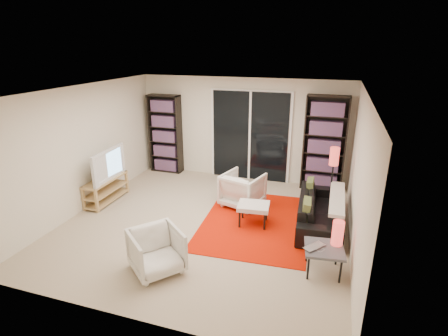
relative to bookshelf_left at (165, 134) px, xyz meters
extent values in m
plane|color=tan|center=(1.95, -2.33, -0.98)|extent=(5.00, 5.00, 0.00)
cube|color=beige|center=(1.95, 0.17, 0.22)|extent=(5.00, 0.02, 2.40)
cube|color=beige|center=(1.95, -4.83, 0.22)|extent=(5.00, 0.02, 2.40)
cube|color=beige|center=(-0.55, -2.33, 0.22)|extent=(0.02, 5.00, 2.40)
cube|color=beige|center=(4.45, -2.33, 0.22)|extent=(0.02, 5.00, 2.40)
cube|color=white|center=(1.95, -2.33, 1.42)|extent=(5.00, 5.00, 0.02)
cube|color=white|center=(2.15, 0.14, 0.07)|extent=(1.92, 0.06, 2.16)
cube|color=black|center=(2.15, 0.10, 0.07)|extent=(1.80, 0.02, 2.10)
cube|color=white|center=(2.15, 0.09, 0.07)|extent=(0.05, 0.02, 2.10)
cube|color=black|center=(0.00, 0.01, 0.00)|extent=(0.80, 0.30, 1.95)
cube|color=brown|center=(0.00, -0.01, 0.00)|extent=(0.70, 0.22, 1.85)
cube|color=black|center=(3.85, 0.01, 0.07)|extent=(0.90, 0.30, 2.10)
cube|color=brown|center=(3.85, -0.01, 0.07)|extent=(0.80, 0.22, 2.00)
cube|color=tan|center=(-0.36, -2.06, -0.50)|extent=(0.36, 1.13, 0.04)
cube|color=tan|center=(-0.36, -2.06, -0.73)|extent=(0.36, 1.13, 0.03)
cube|color=tan|center=(-0.36, -2.06, -0.92)|extent=(0.36, 1.13, 0.04)
cube|color=tan|center=(-0.51, -2.59, -0.73)|extent=(0.05, 0.05, 0.50)
cube|color=tan|center=(-0.51, -1.54, -0.73)|extent=(0.05, 0.05, 0.50)
cube|color=tan|center=(-0.21, -2.59, -0.73)|extent=(0.05, 0.05, 0.50)
cube|color=tan|center=(-0.21, -1.54, -0.73)|extent=(0.05, 0.05, 0.50)
imported|color=black|center=(-0.34, -2.06, -0.16)|extent=(0.20, 1.10, 0.63)
cube|color=#C61500|center=(2.82, -2.02, -0.97)|extent=(2.04, 2.67, 0.01)
imported|color=black|center=(3.93, -1.75, -0.70)|extent=(0.84, 1.94, 0.56)
imported|color=silver|center=(2.39, -1.40, -0.63)|extent=(0.91, 0.92, 0.69)
imported|color=silver|center=(1.78, -3.88, -0.66)|extent=(0.97, 0.97, 0.64)
cube|color=silver|center=(2.78, -2.11, -0.62)|extent=(0.60, 0.51, 0.08)
cylinder|color=black|center=(2.58, -2.31, -0.82)|extent=(0.04, 0.04, 0.32)
cylinder|color=black|center=(2.54, -1.95, -0.82)|extent=(0.04, 0.04, 0.32)
cylinder|color=black|center=(3.02, -2.27, -0.82)|extent=(0.04, 0.04, 0.32)
cylinder|color=black|center=(2.98, -1.91, -0.82)|extent=(0.04, 0.04, 0.32)
cube|color=#49494F|center=(4.06, -3.18, -0.60)|extent=(0.60, 0.60, 0.04)
cylinder|color=black|center=(3.87, -3.42, -0.79)|extent=(0.03, 0.03, 0.38)
cylinder|color=black|center=(3.82, -2.99, -0.79)|extent=(0.03, 0.03, 0.38)
cylinder|color=black|center=(4.30, -3.37, -0.79)|extent=(0.03, 0.03, 0.38)
cylinder|color=black|center=(4.25, -2.94, -0.79)|extent=(0.03, 0.03, 0.38)
imported|color=silver|center=(3.96, -3.26, -0.56)|extent=(0.38, 0.40, 0.03)
cylinder|color=#E53C33|center=(4.22, -3.04, -0.39)|extent=(0.16, 0.16, 0.37)
cylinder|color=black|center=(4.08, -1.07, -0.96)|extent=(0.19, 0.19, 0.03)
cylinder|color=black|center=(4.08, -1.07, -0.49)|extent=(0.03, 0.03, 0.97)
cylinder|color=#E53C33|center=(4.08, -1.07, 0.14)|extent=(0.17, 0.17, 0.35)
camera|label=1|loc=(4.01, -7.67, 2.14)|focal=28.00mm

